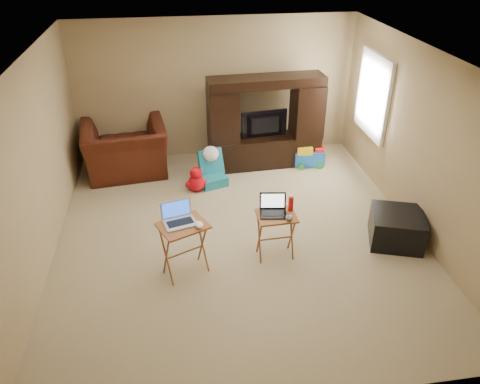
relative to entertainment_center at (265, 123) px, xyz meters
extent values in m
plane|color=#C7B48A|center=(-0.79, -2.09, -0.81)|extent=(5.50, 5.50, 0.00)
plane|color=silver|center=(-0.79, -2.09, 1.69)|extent=(5.50, 5.50, 0.00)
plane|color=tan|center=(-0.79, 0.66, 0.44)|extent=(5.00, 0.00, 5.00)
plane|color=tan|center=(-0.79, -4.84, 0.44)|extent=(5.00, 0.00, 5.00)
plane|color=tan|center=(-3.29, -2.09, 0.44)|extent=(0.00, 5.50, 5.50)
plane|color=tan|center=(1.71, -2.09, 0.44)|extent=(0.00, 5.50, 5.50)
plane|color=white|center=(1.69, -0.54, 0.59)|extent=(0.00, 1.20, 1.20)
cube|color=white|center=(1.67, -0.54, 0.59)|extent=(0.06, 1.14, 1.34)
cube|color=black|center=(0.00, 0.00, 0.00)|extent=(2.01, 0.59, 1.63)
imported|color=black|center=(0.00, -0.04, -0.03)|extent=(0.83, 0.21, 0.48)
imported|color=#4E1F10|center=(-2.44, 0.03, -0.37)|extent=(1.51, 1.35, 0.89)
cube|color=black|center=(1.34, -2.59, -0.59)|extent=(0.87, 0.87, 0.44)
cube|color=#A25327|center=(-1.57, -2.83, -0.45)|extent=(0.69, 0.63, 0.72)
cube|color=#995725|center=(-0.38, -2.67, -0.49)|extent=(0.51, 0.41, 0.64)
cube|color=#B4B4B9|center=(-1.60, -2.80, 0.03)|extent=(0.44, 0.39, 0.24)
cube|color=black|center=(-0.42, -2.65, -0.05)|extent=(0.37, 0.32, 0.24)
ellipsoid|color=white|center=(-1.38, -2.90, -0.06)|extent=(0.11, 0.16, 0.06)
ellipsoid|color=#46464B|center=(-0.25, -2.79, -0.14)|extent=(0.11, 0.14, 0.05)
cylinder|color=#BC100B|center=(-0.18, -2.59, -0.07)|extent=(0.06, 0.06, 0.20)
camera|label=1|loc=(-1.58, -7.50, 3.06)|focal=35.00mm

